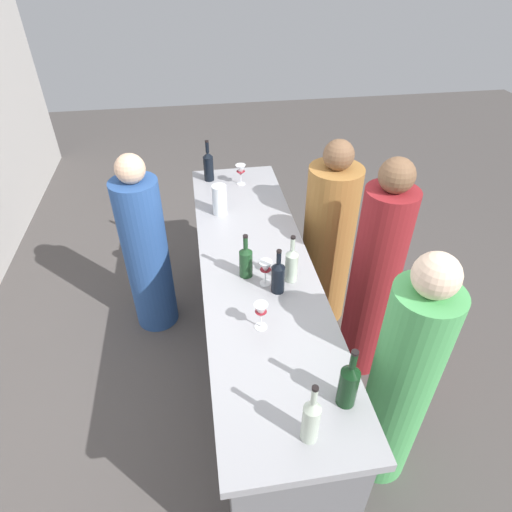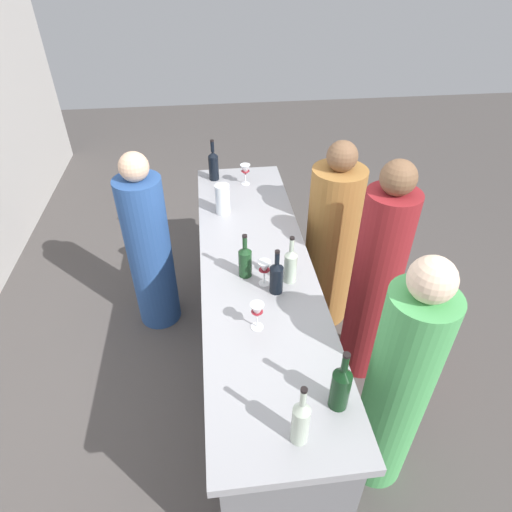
# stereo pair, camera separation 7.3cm
# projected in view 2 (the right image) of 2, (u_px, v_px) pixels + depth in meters

# --- Properties ---
(ground_plane) EXTENTS (12.00, 12.00, 0.00)m
(ground_plane) POSITION_uv_depth(u_px,v_px,m) (256.00, 364.00, 3.17)
(ground_plane) COLOR #4C4744
(bar_counter) EXTENTS (2.60, 0.67, 0.95)m
(bar_counter) POSITION_uv_depth(u_px,v_px,m) (256.00, 318.00, 2.88)
(bar_counter) COLOR slate
(bar_counter) RESTS_ON ground
(wine_bottle_leftmost_clear_pale) EXTENTS (0.07, 0.07, 0.32)m
(wine_bottle_leftmost_clear_pale) POSITION_uv_depth(u_px,v_px,m) (301.00, 421.00, 1.62)
(wine_bottle_leftmost_clear_pale) COLOR #B7C6B2
(wine_bottle_leftmost_clear_pale) RESTS_ON bar_counter
(wine_bottle_second_left_dark_green) EXTENTS (0.08, 0.08, 0.32)m
(wine_bottle_second_left_dark_green) POSITION_uv_depth(u_px,v_px,m) (341.00, 386.00, 1.74)
(wine_bottle_second_left_dark_green) COLOR black
(wine_bottle_second_left_dark_green) RESTS_ON bar_counter
(wine_bottle_center_near_black) EXTENTS (0.07, 0.07, 0.28)m
(wine_bottle_center_near_black) POSITION_uv_depth(u_px,v_px,m) (276.00, 276.00, 2.32)
(wine_bottle_center_near_black) COLOR black
(wine_bottle_center_near_black) RESTS_ON bar_counter
(wine_bottle_second_right_clear_pale) EXTENTS (0.07, 0.07, 0.30)m
(wine_bottle_second_right_clear_pale) POSITION_uv_depth(u_px,v_px,m) (291.00, 265.00, 2.39)
(wine_bottle_second_right_clear_pale) COLOR #B7C6B2
(wine_bottle_second_right_clear_pale) RESTS_ON bar_counter
(wine_bottle_rightmost_olive_green) EXTENTS (0.08, 0.08, 0.28)m
(wine_bottle_rightmost_olive_green) POSITION_uv_depth(u_px,v_px,m) (245.00, 260.00, 2.43)
(wine_bottle_rightmost_olive_green) COLOR #193D1E
(wine_bottle_rightmost_olive_green) RESTS_ON bar_counter
(wine_bottle_far_right_near_black) EXTENTS (0.08, 0.08, 0.33)m
(wine_bottle_far_right_near_black) POSITION_uv_depth(u_px,v_px,m) (213.00, 165.00, 3.38)
(wine_bottle_far_right_near_black) COLOR black
(wine_bottle_far_right_near_black) RESTS_ON bar_counter
(wine_glass_near_left) EXTENTS (0.08, 0.08, 0.16)m
(wine_glass_near_left) POSITION_uv_depth(u_px,v_px,m) (245.00, 171.00, 3.33)
(wine_glass_near_left) COLOR white
(wine_glass_near_left) RESTS_ON bar_counter
(wine_glass_near_center) EXTENTS (0.07, 0.07, 0.16)m
(wine_glass_near_center) POSITION_uv_depth(u_px,v_px,m) (264.00, 269.00, 2.37)
(wine_glass_near_center) COLOR white
(wine_glass_near_center) RESTS_ON bar_counter
(wine_glass_near_right) EXTENTS (0.07, 0.07, 0.16)m
(wine_glass_near_right) POSITION_uv_depth(u_px,v_px,m) (257.00, 312.00, 2.11)
(wine_glass_near_right) COLOR white
(wine_glass_near_right) RESTS_ON bar_counter
(water_pitcher) EXTENTS (0.10, 0.10, 0.22)m
(water_pitcher) POSITION_uv_depth(u_px,v_px,m) (223.00, 199.00, 2.98)
(water_pitcher) COLOR silver
(water_pitcher) RESTS_ON bar_counter
(person_left_guest) EXTENTS (0.41, 0.41, 1.54)m
(person_left_guest) POSITION_uv_depth(u_px,v_px,m) (396.00, 389.00, 2.15)
(person_left_guest) COLOR #4CA559
(person_left_guest) RESTS_ON ground
(person_center_guest) EXTENTS (0.47, 0.47, 1.50)m
(person_center_guest) POSITION_uv_depth(u_px,v_px,m) (331.00, 245.00, 3.19)
(person_center_guest) COLOR #9E6B33
(person_center_guest) RESTS_ON ground
(person_right_guest) EXTENTS (0.35, 0.35, 1.61)m
(person_right_guest) POSITION_uv_depth(u_px,v_px,m) (375.00, 285.00, 2.73)
(person_right_guest) COLOR maroon
(person_right_guest) RESTS_ON ground
(person_server_behind) EXTENTS (0.37, 0.37, 1.44)m
(person_server_behind) POSITION_uv_depth(u_px,v_px,m) (149.00, 251.00, 3.17)
(person_server_behind) COLOR #284C8C
(person_server_behind) RESTS_ON ground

